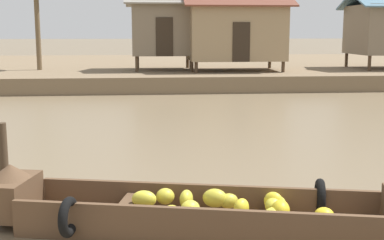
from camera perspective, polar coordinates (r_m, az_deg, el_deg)
The scene contains 6 objects.
ground_plane at distance 13.37m, azimuth 2.21°, elevation -1.64°, with size 300.00×300.00×0.00m, color #726047.
riverbank_strip at distance 31.69m, azimuth -2.16°, elevation 5.68°, with size 160.00×20.00×0.71m, color #756047.
banana_boat at distance 7.01m, azimuth 1.37°, elevation -10.00°, with size 5.95×2.21×0.84m.
stilt_house_left at distance 25.89m, azimuth -3.19°, elevation 10.18°, with size 3.70×3.33×4.02m.
stilt_house_mid_left at distance 25.50m, azimuth 4.81°, elevation 9.70°, with size 5.19×3.55×3.77m.
mooring_post at distance 8.03m, azimuth -20.00°, elevation -5.07°, with size 0.14×0.14×1.36m, color #423323.
Camera 1 is at (-1.71, -2.99, 2.67)m, focal length 48.47 mm.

